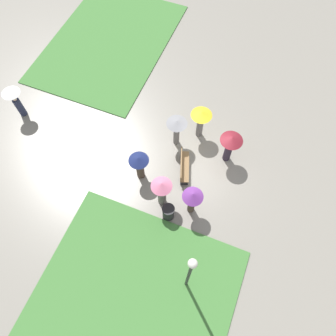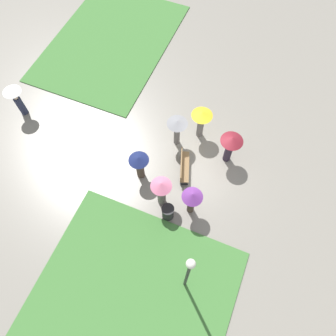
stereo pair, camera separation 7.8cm
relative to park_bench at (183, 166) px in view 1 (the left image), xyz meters
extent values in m
plane|color=gray|center=(0.70, -0.86, -0.47)|extent=(90.00, 90.00, 0.00)
cube|color=#427A38|center=(-7.18, -0.18, -0.44)|extent=(8.89, 8.01, 0.06)
cube|color=#427A38|center=(6.72, 7.44, -0.44)|extent=(9.84, 6.83, 0.06)
cube|color=brown|center=(0.02, -0.07, -0.04)|extent=(1.74, 0.96, 0.05)
cube|color=brown|center=(-0.04, 0.10, 0.21)|extent=(1.62, 0.61, 0.45)
cube|color=#232326|center=(-0.68, -0.31, -0.27)|extent=(0.20, 0.38, 0.40)
cube|color=#232326|center=(0.73, 0.18, -0.27)|extent=(0.20, 0.38, 0.40)
cylinder|color=#2D2D30|center=(-5.00, -2.01, 1.59)|extent=(0.12, 0.12, 4.12)
sphere|color=white|center=(-5.00, -2.01, 3.81)|extent=(0.32, 0.32, 0.32)
cylinder|color=#232326|center=(-2.46, -0.20, -0.03)|extent=(0.53, 0.53, 0.87)
cylinder|color=black|center=(-2.46, -0.20, 0.42)|extent=(0.58, 0.58, 0.03)
cylinder|color=slate|center=(1.44, 0.92, 0.08)|extent=(0.38, 0.38, 1.09)
sphere|color=#997051|center=(1.44, 0.92, 0.73)|extent=(0.22, 0.22, 0.22)
cylinder|color=#4C4C4F|center=(1.44, 0.92, 1.02)|extent=(0.02, 0.02, 0.35)
cone|color=gray|center=(1.44, 0.92, 1.29)|extent=(1.02, 1.02, 0.20)
cylinder|color=#47382D|center=(-1.01, 1.83, 0.02)|extent=(0.49, 0.49, 0.98)
sphere|color=beige|center=(-1.01, 1.83, 0.61)|extent=(0.20, 0.20, 0.20)
cylinder|color=#4C4C4F|center=(-1.01, 1.83, 0.89)|extent=(0.02, 0.02, 0.35)
cone|color=navy|center=(-1.01, 1.83, 1.18)|extent=(0.94, 0.94, 0.23)
cylinder|color=slate|center=(2.33, -0.01, 0.09)|extent=(0.43, 0.43, 1.12)
sphere|color=tan|center=(2.33, -0.01, 0.75)|extent=(0.20, 0.20, 0.20)
cylinder|color=#4C4C4F|center=(2.33, -0.01, 1.03)|extent=(0.02, 0.02, 0.35)
cone|color=gold|center=(2.33, -0.01, 1.32)|extent=(1.05, 1.05, 0.23)
cylinder|color=slate|center=(-1.90, 0.34, 0.13)|extent=(0.55, 0.55, 1.20)
sphere|color=brown|center=(-1.90, 0.34, 0.83)|extent=(0.19, 0.19, 0.19)
cylinder|color=#4C4C4F|center=(-1.90, 0.34, 1.10)|extent=(0.02, 0.02, 0.35)
cone|color=pink|center=(-1.90, 0.34, 1.41)|extent=(0.94, 0.94, 0.27)
cylinder|color=#47382D|center=(-1.79, -1.05, 0.05)|extent=(0.42, 0.42, 1.04)
sphere|color=beige|center=(-1.79, -1.05, 0.67)|extent=(0.19, 0.19, 0.19)
cylinder|color=#4C4C4F|center=(-1.79, -1.05, 0.94)|extent=(0.02, 0.02, 0.35)
cone|color=#703389|center=(-1.79, -1.05, 1.25)|extent=(0.93, 0.93, 0.28)
cylinder|color=#2D2333|center=(1.47, -1.78, 0.09)|extent=(0.45, 0.45, 1.11)
sphere|color=beige|center=(1.47, -1.78, 0.75)|extent=(0.22, 0.22, 0.22)
cylinder|color=#4C4C4F|center=(1.47, -1.78, 1.04)|extent=(0.02, 0.02, 0.35)
cone|color=maroon|center=(1.47, -1.78, 1.34)|extent=(1.08, 1.08, 0.25)
cylinder|color=#282D47|center=(0.05, 9.31, 0.11)|extent=(0.41, 0.41, 1.15)
sphere|color=beige|center=(0.05, 9.31, 0.78)|extent=(0.21, 0.21, 0.21)
cylinder|color=#4C4C4F|center=(0.05, 9.31, 1.07)|extent=(0.02, 0.02, 0.35)
cone|color=white|center=(0.05, 9.31, 1.34)|extent=(0.95, 0.95, 0.20)
camera|label=1|loc=(-7.14, -2.05, 14.06)|focal=35.00mm
camera|label=2|loc=(-7.11, -2.12, 14.06)|focal=35.00mm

